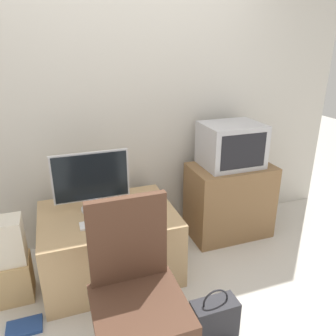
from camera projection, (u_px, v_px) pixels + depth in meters
ground_plane at (180, 329)px, 2.18m from camera, size 12.00×12.00×0.00m
wall_back at (127, 102)px, 2.88m from camera, size 4.40×0.05×2.60m
desk at (110, 243)px, 2.65m from camera, size 1.04×0.79×0.55m
side_stand at (229, 200)px, 3.17m from camera, size 0.77×0.47×0.71m
main_monitor at (92, 181)px, 2.51m from camera, size 0.58×0.20×0.48m
keyboard at (103, 223)px, 2.40m from camera, size 0.34×0.11×0.01m
mouse at (133, 218)px, 2.44m from camera, size 0.07×0.04×0.04m
crt_tv at (231, 145)px, 2.99m from camera, size 0.53×0.43×0.40m
office_chair at (137, 299)px, 1.87m from camera, size 0.53×0.53×0.99m
cardboard_box_lower at (14, 279)px, 2.41m from camera, size 0.26×0.24×0.32m
cardboard_box_upper at (6, 241)px, 2.29m from camera, size 0.24×0.20×0.34m
handbag at (214, 319)px, 2.08m from camera, size 0.29×0.14×0.38m
book at (24, 327)px, 2.18m from camera, size 0.23×0.15×0.02m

